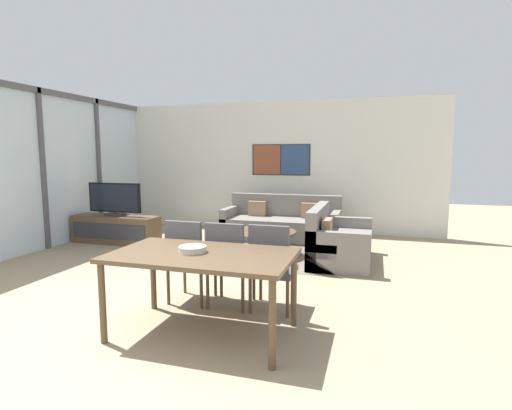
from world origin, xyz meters
The scene contains 14 objects.
ground_plane centered at (0.00, 0.00, 0.00)m, with size 24.00×24.00×0.00m, color #9E896B.
wall_back centered at (0.01, 5.88, 1.40)m, with size 7.49×0.09×2.80m.
window_wall_left centered at (-3.24, 2.94, 1.53)m, with size 0.07×5.89×2.80m.
area_rug centered at (0.59, 3.60, 0.00)m, with size 2.60×1.81×0.01m.
tv_console centered at (-2.33, 3.69, 0.26)m, with size 1.68×0.47×0.52m.
television centered at (-2.33, 3.69, 0.83)m, with size 1.10×0.20×0.62m.
sofa_main centered at (0.59, 4.97, 0.28)m, with size 2.27×0.89×0.86m.
sofa_side centered at (1.78, 3.56, 0.28)m, with size 0.89×1.53×0.86m.
coffee_table centered at (0.59, 3.60, 0.31)m, with size 1.07×1.07×0.41m.
dining_table centered at (0.85, 0.60, 0.70)m, with size 1.66×0.96×0.77m.
dining_chair_left centered at (0.37, 1.29, 0.52)m, with size 0.46×0.46×0.95m.
dining_chair_centre centered at (0.85, 1.29, 0.52)m, with size 0.46×0.46×0.95m.
dining_chair_right centered at (1.32, 1.31, 0.52)m, with size 0.46×0.46×0.95m.
fruit_bowl centered at (0.76, 0.60, 0.81)m, with size 0.26×0.26×0.06m.
Camera 1 is at (2.34, -2.66, 1.67)m, focal length 28.00 mm.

